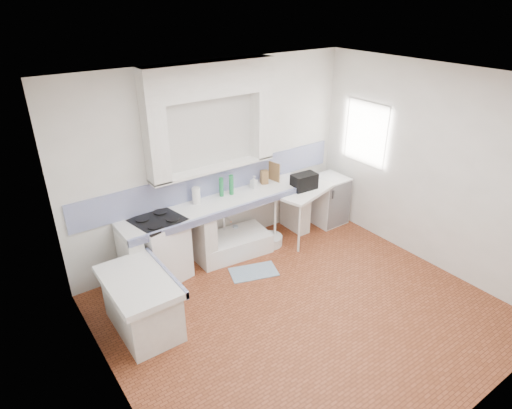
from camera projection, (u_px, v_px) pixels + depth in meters
floor at (303, 312)px, 5.41m from camera, size 4.50×4.50×0.00m
ceiling at (317, 84)px, 4.17m from camera, size 4.50×4.50×0.00m
wall_back at (215, 161)px, 6.24m from camera, size 4.50×0.00×4.50m
wall_front at (484, 310)px, 3.33m from camera, size 4.50×0.00×4.50m
wall_left at (107, 286)px, 3.61m from camera, size 0.00×4.50×4.50m
wall_right at (431, 169)px, 5.97m from camera, size 0.00×4.50×4.50m
alcove_mass at (210, 79)px, 5.58m from camera, size 1.90×0.25×0.45m
window_frame at (373, 132)px, 6.84m from camera, size 0.35×0.86×1.06m
lace_valance at (370, 109)px, 6.60m from camera, size 0.01×0.84×0.24m
counter_slab at (222, 204)px, 6.21m from camera, size 3.00×0.60×0.08m
counter_lip at (232, 211)px, 6.01m from camera, size 3.00×0.04×0.10m
counter_pier_left at (132, 262)px, 5.68m from camera, size 0.20×0.55×0.82m
counter_pier_mid at (202, 238)px, 6.23m from camera, size 0.20×0.55×0.82m
counter_pier_right at (295, 206)px, 7.15m from camera, size 0.20×0.55×0.82m
peninsula_top at (139, 282)px, 4.88m from camera, size 0.70×1.10×0.08m
peninsula_base at (142, 306)px, 5.04m from camera, size 0.60×1.00×0.62m
peninsula_lip at (166, 272)px, 5.06m from camera, size 0.04×1.10×0.10m
backsplash at (217, 180)px, 6.37m from camera, size 4.27×0.03×0.40m
stove at (161, 250)px, 5.90m from camera, size 0.72×0.70×0.88m
sink at (232, 245)px, 6.59m from camera, size 1.17×0.72×0.27m
side_table at (303, 213)px, 6.93m from camera, size 1.10×0.79×0.04m
fridge at (328, 200)px, 7.36m from camera, size 0.53×0.53×0.82m
bucket_red at (222, 246)px, 6.55m from camera, size 0.34×0.34×0.27m
bucket_orange at (236, 243)px, 6.62m from camera, size 0.40×0.40×0.29m
bucket_blue at (255, 235)px, 6.84m from camera, size 0.35×0.35×0.27m
basin_white at (270, 240)px, 6.83m from camera, size 0.45×0.45×0.15m
water_bottle_a at (222, 241)px, 6.68m from camera, size 0.07×0.07×0.28m
water_bottle_b at (236, 235)px, 6.80m from camera, size 0.10×0.10×0.32m
black_bag at (304, 182)px, 6.70m from camera, size 0.41×0.25×0.25m
green_bottle_a at (221, 187)px, 6.29m from camera, size 0.08×0.08×0.29m
green_bottle_b at (231, 185)px, 6.34m from camera, size 0.08×0.08×0.30m
knife_block at (264, 177)px, 6.71m from camera, size 0.13×0.11×0.22m
cutting_board at (274, 172)px, 6.79m from camera, size 0.06×0.22×0.30m
paper_towel at (196, 196)px, 6.08m from camera, size 0.14×0.14×0.24m
soap_bottle at (254, 182)px, 6.57m from camera, size 0.11×0.11×0.19m
rug at (254, 272)px, 6.18m from camera, size 0.75×0.57×0.01m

